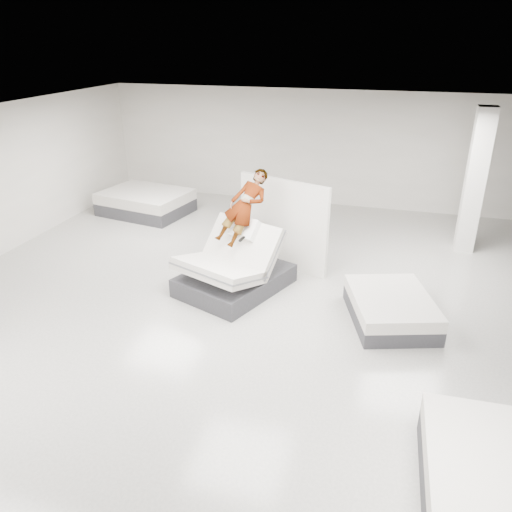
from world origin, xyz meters
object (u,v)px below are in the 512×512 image
flat_bed_right_near (503,491)px  flat_bed_left_far (146,202)px  divider_panel (283,224)px  column (475,182)px  remote (242,239)px  hero_bed (234,270)px  person (244,222)px  flat_bed_right_far (391,308)px

flat_bed_right_near → flat_bed_left_far: bearing=136.5°
divider_panel → column: column is taller
remote → divider_panel: 1.48m
column → divider_panel: bearing=-151.9°
flat_bed_left_far → column: (8.21, -0.29, 1.29)m
hero_bed → person: size_ratio=1.57×
person → flat_bed_left_far: (-3.88, 3.31, -0.98)m
flat_bed_right_near → remote: bearing=136.3°
person → column: column is taller
person → divider_panel: divider_panel is taller
divider_panel → column: 4.36m
flat_bed_left_far → person: bearing=-40.5°
hero_bed → flat_bed_right_near: 5.76m
remote → column: size_ratio=0.04×
person → remote: person is taller
remote → flat_bed_left_far: (-3.96, 3.72, -0.80)m
divider_panel → flat_bed_right_far: size_ratio=1.03×
hero_bed → flat_bed_right_far: hero_bed is taller
flat_bed_right_far → flat_bed_left_far: bearing=149.4°
flat_bed_right_near → flat_bed_left_far: size_ratio=0.84×
person → column: (4.33, 3.02, 0.31)m
flat_bed_right_near → column: bearing=88.1°
flat_bed_right_far → flat_bed_right_near: (1.25, -3.58, 0.05)m
divider_panel → column: (3.80, 2.03, 0.65)m
flat_bed_right_near → person: bearing=133.9°
flat_bed_right_far → column: bearing=67.9°
hero_bed → remote: bearing=-23.3°
remote → flat_bed_right_far: 2.90m
flat_bed_right_far → divider_panel: bearing=144.4°
column → flat_bed_right_near: bearing=-91.9°
divider_panel → flat_bed_left_far: divider_panel is taller
flat_bed_left_far → column: column is taller
flat_bed_right_far → hero_bed: bearing=173.4°
flat_bed_right_far → flat_bed_left_far: (-6.72, 3.97, 0.07)m
hero_bed → flat_bed_left_far: (-3.76, 3.63, -0.10)m
flat_bed_right_near → divider_panel: bearing=124.2°
divider_panel → flat_bed_right_near: divider_panel is taller
flat_bed_right_far → column: size_ratio=0.64×
flat_bed_left_far → flat_bed_right_near: bearing=-43.5°
hero_bed → divider_panel: bearing=63.7°
flat_bed_right_far → person: bearing=166.9°
hero_bed → divider_panel: (0.65, 1.31, 0.54)m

